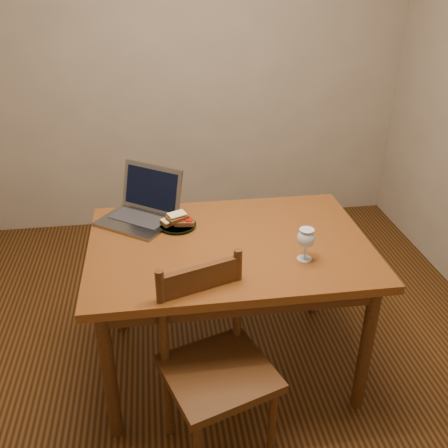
{
  "coord_description": "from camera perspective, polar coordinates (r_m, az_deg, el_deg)",
  "views": [
    {
      "loc": [
        -0.28,
        -2.08,
        1.91
      ],
      "look_at": [
        0.02,
        -0.03,
        0.8
      ],
      "focal_mm": 40.0,
      "sensor_mm": 36.0,
      "label": 1
    }
  ],
  "objects": [
    {
      "name": "floor",
      "position": [
        2.84,
        -0.49,
        -14.31
      ],
      "size": [
        3.2,
        3.2,
        0.02
      ],
      "primitive_type": "cube",
      "color": "black",
      "rests_on": "ground"
    },
    {
      "name": "back_wall",
      "position": [
        3.75,
        -4.1,
        18.77
      ],
      "size": [
        3.2,
        0.02,
        2.6
      ],
      "primitive_type": "cube",
      "color": "gray",
      "rests_on": "floor"
    },
    {
      "name": "front_wall",
      "position": [
        0.82,
        15.73,
        -21.77
      ],
      "size": [
        3.2,
        0.02,
        2.6
      ],
      "primitive_type": "cube",
      "color": "gray",
      "rests_on": "floor"
    },
    {
      "name": "table",
      "position": [
        2.37,
        0.6,
        -3.9
      ],
      "size": [
        1.3,
        0.9,
        0.74
      ],
      "color": "#46270B",
      "rests_on": "floor"
    },
    {
      "name": "chair",
      "position": [
        2.08,
        -0.94,
        -15.2
      ],
      "size": [
        0.52,
        0.51,
        0.44
      ],
      "rotation": [
        0.0,
        0.0,
        0.33
      ],
      "color": "#361C0B",
      "rests_on": "floor"
    },
    {
      "name": "plate",
      "position": [
        2.46,
        -5.33,
        -0.15
      ],
      "size": [
        0.18,
        0.18,
        0.02
      ],
      "primitive_type": "cylinder",
      "color": "black",
      "rests_on": "table"
    },
    {
      "name": "sandwich_cheese",
      "position": [
        2.46,
        -6.08,
        0.36
      ],
      "size": [
        0.11,
        0.09,
        0.03
      ],
      "primitive_type": null,
      "rotation": [
        0.0,
        0.0,
        0.46
      ],
      "color": "#381E0C",
      "rests_on": "plate"
    },
    {
      "name": "sandwich_tomato",
      "position": [
        2.44,
        -4.52,
        0.28
      ],
      "size": [
        0.1,
        0.07,
        0.03
      ],
      "primitive_type": null,
      "rotation": [
        0.0,
        0.0,
        -0.14
      ],
      "color": "#381E0C",
      "rests_on": "plate"
    },
    {
      "name": "sandwich_top",
      "position": [
        2.44,
        -5.38,
        0.82
      ],
      "size": [
        0.12,
        0.1,
        0.03
      ],
      "primitive_type": null,
      "rotation": [
        0.0,
        0.0,
        0.51
      ],
      "color": "#381E0C",
      "rests_on": "plate"
    },
    {
      "name": "milk_glass",
      "position": [
        2.18,
        9.31,
        -2.32
      ],
      "size": [
        0.08,
        0.08,
        0.15
      ],
      "primitive_type": null,
      "color": "white",
      "rests_on": "table"
    },
    {
      "name": "laptop",
      "position": [
        2.54,
        -9.24,
        2.06
      ],
      "size": [
        0.46,
        0.46,
        0.25
      ],
      "rotation": [
        0.0,
        0.0,
        -0.63
      ],
      "color": "slate",
      "rests_on": "table"
    }
  ]
}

